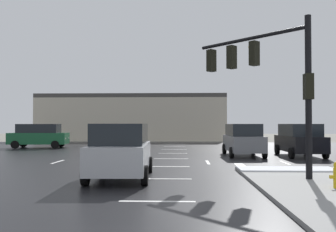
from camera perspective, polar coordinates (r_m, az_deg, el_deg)
ground_plane at (r=19.83m, az=0.29°, el=-7.15°), size 120.00×120.00×0.00m
road_asphalt at (r=19.83m, az=0.29°, el=-7.12°), size 44.00×44.00×0.02m
snow_strip_curbside at (r=16.41m, az=17.70°, el=-7.72°), size 4.00×1.60×0.06m
lane_markings at (r=18.45m, az=3.92°, el=-7.51°), size 36.15×36.15×0.01m
traffic_signal_mast at (r=14.77m, az=14.89°, el=6.74°), size 3.64×3.77×5.70m
strip_building_background at (r=49.02m, az=-5.32°, el=-0.26°), size 23.49×8.00×5.78m
suv_grey at (r=24.19m, az=11.41°, el=-3.47°), size 2.25×4.87×2.03m
sedan_blue at (r=33.88m, az=-9.04°, el=-3.24°), size 2.34×4.65×1.58m
suv_green at (r=33.61m, az=-19.15°, el=-2.80°), size 4.95×2.47×2.03m
suv_black at (r=24.69m, az=19.47°, el=-3.38°), size 2.18×4.84×2.03m
suv_silver at (r=14.04m, az=-7.16°, el=-5.10°), size 2.32×4.90×2.03m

